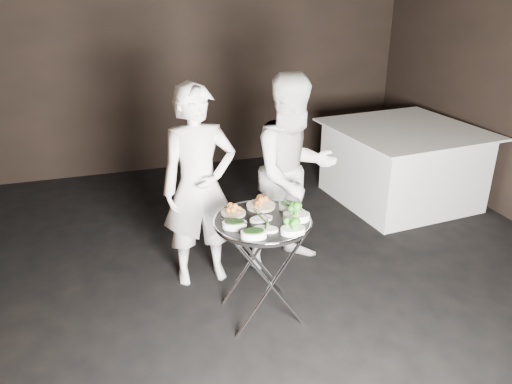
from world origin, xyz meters
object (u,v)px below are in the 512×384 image
object	(u,v)px
tray_stand	(262,264)
waiter_left	(199,187)
waiter_right	(294,173)
serving_tray	(262,221)
dining_table	(402,164)

from	to	relation	value
tray_stand	waiter_left	world-z (taller)	waiter_left
waiter_right	waiter_left	bearing A→B (deg)	172.93
tray_stand	serving_tray	xyz separation A→B (m)	(-0.00, 0.00, 0.35)
waiter_left	dining_table	distance (m)	2.67
serving_tray	waiter_right	size ratio (longest dim) A/B	0.41
waiter_right	serving_tray	bearing A→B (deg)	-135.72
serving_tray	waiter_right	xyz separation A→B (m)	(0.50, 0.67, 0.06)
serving_tray	dining_table	size ratio (longest dim) A/B	0.47
waiter_left	dining_table	xyz separation A→B (m)	(2.48, 0.91, -0.40)
waiter_left	waiter_right	bearing A→B (deg)	0.75
tray_stand	dining_table	xyz separation A→B (m)	(2.16, 1.55, -0.01)
waiter_right	dining_table	xyz separation A→B (m)	(1.66, 0.88, -0.41)
serving_tray	dining_table	bearing A→B (deg)	35.74
waiter_left	waiter_right	distance (m)	0.82
tray_stand	waiter_left	xyz separation A→B (m)	(-0.32, 0.64, 0.39)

